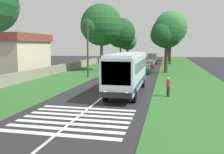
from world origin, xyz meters
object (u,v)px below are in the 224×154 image
(coach_bus, at_px, (127,70))
(roadside_tree_left_2, at_px, (120,34))
(trailing_car_0, at_px, (145,69))
(roadside_tree_right_3, at_px, (166,34))
(roadside_tree_right_1, at_px, (169,35))
(pedestrian, at_px, (168,87))
(utility_pole, at_px, (88,49))
(roadside_tree_right_0, at_px, (170,29))
(roadside_tree_right_2, at_px, (166,36))
(roadside_tree_left_1, at_px, (127,42))
(trailing_car_2, at_px, (151,63))
(trailing_minibus_0, at_px, (152,57))
(trailing_car_1, at_px, (149,65))
(roadside_building, at_px, (6,55))
(roadside_tree_left_3, at_px, (101,26))

(coach_bus, height_order, roadside_tree_left_2, roadside_tree_left_2)
(trailing_car_0, relative_size, roadside_tree_right_3, 0.48)
(coach_bus, height_order, roadside_tree_right_1, roadside_tree_right_1)
(pedestrian, bearing_deg, coach_bus, 72.27)
(utility_pole, bearing_deg, roadside_tree_right_0, -22.90)
(roadside_tree_right_0, bearing_deg, roadside_tree_right_3, 177.55)
(trailing_car_0, height_order, roadside_tree_right_2, roadside_tree_right_2)
(roadside_tree_right_0, relative_size, pedestrian, 7.24)
(coach_bus, bearing_deg, roadside_tree_right_1, -4.61)
(roadside_tree_left_1, height_order, roadside_tree_left_2, roadside_tree_left_2)
(trailing_car_2, relative_size, roadside_tree_left_1, 0.53)
(trailing_car_0, relative_size, pedestrian, 2.54)
(roadside_tree_left_2, relative_size, roadside_tree_right_2, 1.04)
(roadside_tree_left_2, distance_m, utility_pole, 30.21)
(trailing_minibus_0, bearing_deg, utility_pole, 166.40)
(trailing_car_0, relative_size, roadside_tree_right_0, 0.35)
(trailing_car_0, distance_m, trailing_minibus_0, 23.17)
(trailing_minibus_0, distance_m, roadside_tree_right_2, 18.43)
(coach_bus, bearing_deg, trailing_car_2, -0.31)
(trailing_car_1, height_order, roadside_building, roadside_building)
(roadside_tree_right_2, distance_m, pedestrian, 59.02)
(roadside_tree_right_0, relative_size, roadside_tree_right_2, 1.13)
(roadside_tree_right_3, bearing_deg, roadside_tree_left_2, 27.69)
(trailing_car_2, xyz_separation_m, roadside_tree_right_1, (17.16, -3.80, 6.70))
(roadside_tree_right_3, bearing_deg, roadside_tree_right_0, -2.45)
(trailing_minibus_0, bearing_deg, roadside_tree_right_1, -23.12)
(roadside_tree_right_3, bearing_deg, trailing_car_0, 112.55)
(utility_pole, bearing_deg, roadside_tree_right_2, -12.39)
(trailing_car_0, distance_m, roadside_tree_left_2, 25.45)
(trailing_minibus_0, height_order, roadside_tree_left_2, roadside_tree_left_2)
(roadside_tree_left_1, bearing_deg, roadside_tree_left_3, 179.10)
(trailing_car_2, bearing_deg, roadside_tree_right_3, -166.92)
(trailing_car_2, xyz_separation_m, roadside_tree_left_1, (14.52, 7.51, 4.80))
(coach_bus, distance_m, trailing_car_2, 32.18)
(roadside_tree_left_1, xyz_separation_m, roadside_tree_right_2, (10.78, -10.55, 1.98))
(trailing_car_2, xyz_separation_m, trailing_minibus_0, (8.12, 0.06, 0.88))
(roadside_tree_left_3, bearing_deg, roadside_tree_right_2, -16.19)
(roadside_tree_right_0, bearing_deg, roadside_tree_right_2, 2.62)
(trailing_car_0, height_order, utility_pole, utility_pole)
(coach_bus, height_order, roadside_tree_left_1, roadside_tree_left_1)
(roadside_tree_right_3, height_order, roadside_building, roadside_tree_right_3)
(trailing_car_1, bearing_deg, roadside_tree_left_1, 20.40)
(utility_pole, bearing_deg, pedestrian, -136.24)
(roadside_building, bearing_deg, pedestrian, -114.91)
(roadside_tree_left_2, distance_m, roadside_tree_right_0, 12.69)
(roadside_tree_left_2, height_order, utility_pole, roadside_tree_left_2)
(trailing_minibus_0, xyz_separation_m, roadside_building, (-30.58, 19.78, 1.57))
(roadside_tree_left_2, bearing_deg, roadside_tree_left_3, -179.11)
(roadside_tree_left_2, bearing_deg, roadside_tree_left_1, -6.61)
(roadside_tree_left_3, bearing_deg, coach_bus, -158.43)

